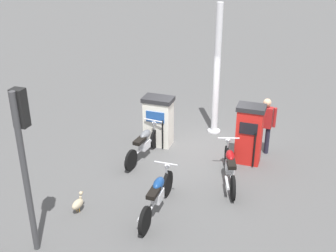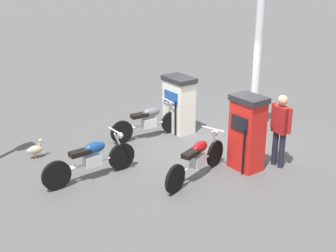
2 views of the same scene
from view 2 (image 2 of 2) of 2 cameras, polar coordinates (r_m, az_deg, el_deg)
The scene contains 9 objects.
ground_plane at distance 11.27m, azimuth 5.09°, elevation -2.70°, with size 120.00×120.00×0.00m, color #4C4C4C.
fuel_pump_near at distance 12.03m, azimuth 1.39°, elevation 2.77°, with size 0.62×0.90×1.49m.
fuel_pump_far at distance 10.00m, azimuth 9.85°, elevation -0.82°, with size 0.59×0.78×1.67m.
motorcycle_near_pump at distance 11.70m, azimuth -2.45°, elevation 0.63°, with size 2.04×0.56×0.93m.
motorcycle_far_pump at distance 9.60m, azimuth 3.67°, elevation -4.04°, with size 2.00×0.93×0.94m.
motorcycle_extra at distance 9.69m, azimuth -9.55°, elevation -4.12°, with size 2.14×0.56×0.95m.
attendant_person at distance 10.24m, azimuth 13.86°, elevation -0.02°, with size 0.23×0.57×1.65m.
wandering_duck at distance 11.03m, azimuth -16.27°, elevation -2.83°, with size 0.45×0.19×0.45m.
canopy_support_pole at distance 11.65m, azimuth 11.06°, elevation 7.75°, with size 0.40×0.40×4.00m.
Camera 2 is at (6.29, 8.21, 4.48)m, focal length 48.81 mm.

